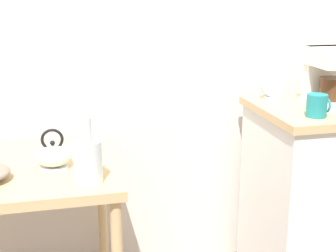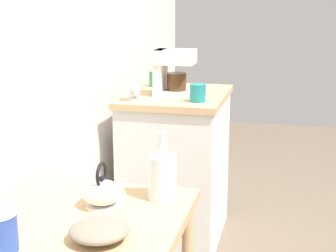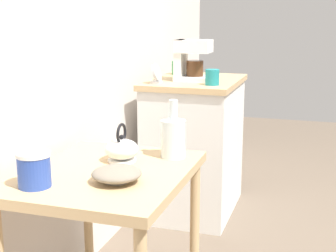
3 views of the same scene
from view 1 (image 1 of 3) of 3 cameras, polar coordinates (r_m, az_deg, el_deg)
The scene contains 7 objects.
wooden_table at distance 2.08m, azimuth -16.71°, elevation -7.42°, with size 0.78×0.63×0.73m.
kitchen_counter at distance 2.51m, azimuth 18.66°, elevation -7.75°, with size 0.78×0.57×0.91m.
teakettle at distance 2.02m, azimuth -13.11°, elevation -3.34°, with size 0.17×0.14×0.16m.
glass_carafe_vase at distance 1.83m, azimuth -9.30°, elevation -3.91°, with size 0.11×0.11×0.25m.
coffee_maker at distance 2.32m, azimuth 18.20°, elevation 5.76°, with size 0.18×0.22×0.26m.
mug_dark_teal at distance 2.11m, azimuth 16.92°, elevation 2.28°, with size 0.09×0.08×0.09m.
table_clock at distance 2.38m, azimuth 11.96°, elevation 4.34°, with size 0.11×0.06×0.12m.
Camera 1 is at (-0.51, -1.94, 1.43)m, focal length 52.54 mm.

